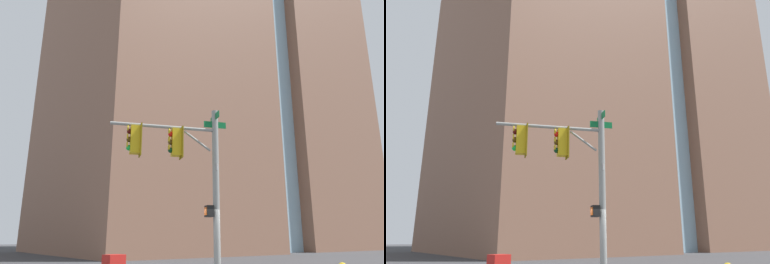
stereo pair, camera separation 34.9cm
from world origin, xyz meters
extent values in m
cylinder|color=gray|center=(0.17, 0.49, 3.10)|extent=(0.24, 0.24, 6.20)
cylinder|color=gray|center=(0.90, 2.29, 5.43)|extent=(1.58, 3.64, 0.12)
cylinder|color=gray|center=(0.43, 1.14, 4.98)|extent=(0.47, 0.99, 0.75)
cube|color=#0F6B33|center=(0.17, 0.49, 5.95)|extent=(0.92, 0.40, 0.24)
cube|color=#0F6B33|center=(0.17, 0.49, 5.65)|extent=(0.36, 0.81, 0.24)
cube|color=white|center=(0.17, 0.49, 4.01)|extent=(0.43, 0.20, 0.24)
cube|color=gold|center=(0.73, 1.87, 4.87)|extent=(0.44, 0.44, 1.00)
cube|color=#7D640C|center=(0.66, 1.70, 4.87)|extent=(0.52, 0.24, 1.16)
sphere|color=red|center=(0.81, 2.06, 5.17)|extent=(0.20, 0.20, 0.20)
cylinder|color=gold|center=(0.83, 2.12, 5.26)|extent=(0.23, 0.12, 0.23)
sphere|color=#4C330A|center=(0.81, 2.06, 4.87)|extent=(0.20, 0.20, 0.20)
cylinder|color=gold|center=(0.83, 2.12, 4.96)|extent=(0.23, 0.12, 0.23)
sphere|color=#0A3819|center=(0.81, 2.06, 4.57)|extent=(0.20, 0.20, 0.20)
cylinder|color=gold|center=(0.83, 2.12, 4.66)|extent=(0.23, 0.12, 0.23)
cube|color=gold|center=(1.30, 3.26, 4.87)|extent=(0.44, 0.44, 1.00)
cube|color=#7D640C|center=(1.22, 3.08, 4.87)|extent=(0.52, 0.24, 1.16)
sphere|color=#470A07|center=(1.37, 3.45, 5.17)|extent=(0.20, 0.20, 0.20)
cylinder|color=gold|center=(1.40, 3.51, 5.26)|extent=(0.23, 0.12, 0.23)
sphere|color=#4C330A|center=(1.37, 3.45, 4.87)|extent=(0.20, 0.20, 0.20)
cylinder|color=gold|center=(1.40, 3.51, 4.96)|extent=(0.23, 0.12, 0.23)
sphere|color=green|center=(1.37, 3.45, 4.57)|extent=(0.20, 0.20, 0.20)
cylinder|color=gold|center=(1.40, 3.51, 4.66)|extent=(0.23, 0.12, 0.23)
cube|color=black|center=(0.27, 0.74, 2.43)|extent=(0.43, 0.37, 0.40)
cube|color=#EA5914|center=(0.32, 0.87, 2.43)|extent=(0.24, 0.11, 0.28)
cube|color=#845B47|center=(27.09, -11.49, 17.55)|extent=(25.34, 19.28, 35.11)
cube|color=#845B47|center=(27.36, -36.55, 21.19)|extent=(23.06, 18.56, 42.38)
cube|color=#8CB2C6|center=(31.91, -34.32, 34.69)|extent=(28.99, 26.96, 69.37)
camera|label=1|loc=(-10.02, 9.26, 1.51)|focal=34.64mm
camera|label=2|loc=(-10.23, 8.97, 1.51)|focal=34.64mm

